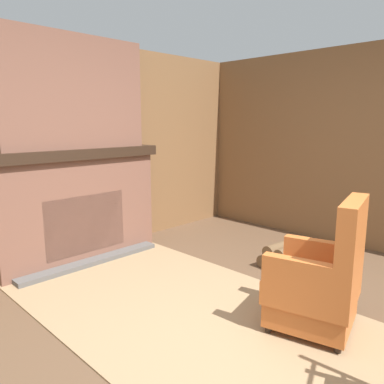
{
  "coord_description": "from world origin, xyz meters",
  "views": [
    {
      "loc": [
        1.33,
        -2.0,
        1.55
      ],
      "look_at": [
        -1.09,
        0.45,
        0.9
      ],
      "focal_mm": 35.0,
      "sensor_mm": 36.0,
      "label": 1
    }
  ],
  "objects_px": {
    "oil_lamp_vase": "(44,140)",
    "armchair": "(319,283)",
    "firewood_stack": "(285,257)",
    "storage_case": "(110,141)"
  },
  "relations": [
    {
      "from": "oil_lamp_vase",
      "to": "armchair",
      "type": "bearing_deg",
      "value": 16.89
    },
    {
      "from": "armchair",
      "to": "firewood_stack",
      "type": "bearing_deg",
      "value": -61.43
    },
    {
      "from": "armchair",
      "to": "storage_case",
      "type": "bearing_deg",
      "value": -13.1
    },
    {
      "from": "armchair",
      "to": "oil_lamp_vase",
      "type": "height_order",
      "value": "oil_lamp_vase"
    },
    {
      "from": "firewood_stack",
      "to": "storage_case",
      "type": "distance_m",
      "value": 2.4
    },
    {
      "from": "firewood_stack",
      "to": "oil_lamp_vase",
      "type": "distance_m",
      "value": 2.82
    },
    {
      "from": "armchair",
      "to": "oil_lamp_vase",
      "type": "bearing_deg",
      "value": 3.46
    },
    {
      "from": "armchair",
      "to": "firewood_stack",
      "type": "height_order",
      "value": "armchair"
    },
    {
      "from": "armchair",
      "to": "storage_case",
      "type": "xyz_separation_m",
      "value": [
        -2.67,
        -0.01,
        0.95
      ]
    },
    {
      "from": "oil_lamp_vase",
      "to": "firewood_stack",
      "type": "bearing_deg",
      "value": 42.8
    }
  ]
}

